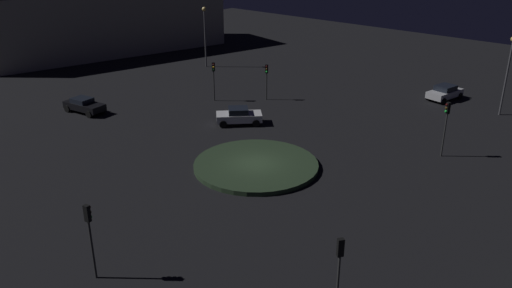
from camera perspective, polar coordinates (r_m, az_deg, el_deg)
ground_plane at (r=39.45m, az=0.00°, el=-2.56°), size 118.11×118.11×0.00m
roundabout_island at (r=39.37m, az=0.00°, el=-2.33°), size 9.46×9.46×0.35m
car_black at (r=53.58m, az=-18.35°, el=4.09°), size 4.52×2.53×1.44m
car_silver at (r=58.29m, az=20.02°, el=5.37°), size 2.72×4.40×1.54m
car_white at (r=47.81m, az=-1.89°, el=3.12°), size 4.19×4.27×1.57m
traffic_light_southwest at (r=42.74m, az=20.16°, el=2.64°), size 0.38×0.39×4.48m
traffic_light_southeast at (r=54.19m, az=1.18°, el=7.61°), size 0.37×0.39×3.78m
traffic_light_northwest at (r=24.47m, az=9.13°, el=-12.48°), size 0.39×0.37×4.02m
traffic_light_north at (r=27.47m, az=-17.80°, el=-8.67°), size 0.33×0.38×4.30m
traffic_light_southeast_near at (r=53.95m, az=-4.68°, el=7.70°), size 0.40×0.37×4.09m
streetlamp_southeast at (r=67.61m, az=-5.64°, el=12.61°), size 0.53×0.53×7.62m
streetlamp_south at (r=54.40m, az=26.02°, el=7.95°), size 0.53×0.53×7.62m
store_building at (r=78.99m, az=-16.22°, el=13.10°), size 17.35×34.80×9.56m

